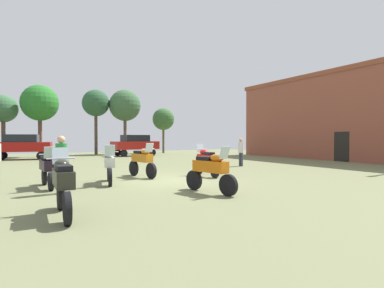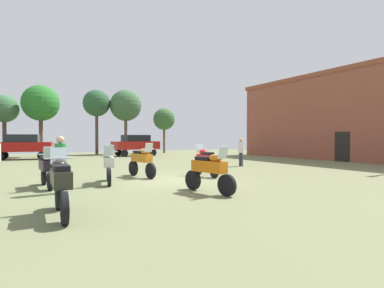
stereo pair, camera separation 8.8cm
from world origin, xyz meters
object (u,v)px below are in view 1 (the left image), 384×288
Objects in this scene: motorcycle_3 at (206,160)px; motorcycle_6 at (63,183)px; car_2 at (135,144)px; motorcycle_1 at (142,160)px; person_3 at (241,150)px; tree_3 at (40,103)px; motorcycle_7 at (47,167)px; motorcycle_4 at (211,170)px; tree_5 at (125,106)px; tree_4 at (3,109)px; tree_2 at (96,104)px; brick_building at (353,116)px; person_2 at (61,160)px; tree_7 at (163,119)px; car_3 at (22,145)px; motorcycle_5 at (109,164)px.

motorcycle_3 is 7.90m from motorcycle_6.
motorcycle_3 is 16.26m from car_2.
motorcycle_1 is 7.28m from person_3.
motorcycle_7 is at bearing -92.53° from tree_3.
person_3 is at bearing 35.21° from motorcycle_6.
motorcycle_4 is 24.31m from tree_5.
tree_4 reaches higher than motorcycle_1.
tree_2 is 8.19m from tree_4.
brick_building reaches higher than motorcycle_1.
tree_7 reaches higher than person_2.
tree_2 is at bearing 174.82° from tree_7.
tree_4 is 15.47m from tree_7.
car_3 reaches higher than motorcycle_4.
tree_3 is at bearing -16.08° from car_3.
motorcycle_7 is at bearing -124.13° from tree_7.
tree_3 is (-3.04, 17.88, 4.11)m from motorcycle_1.
person_3 is at bearing 102.77° from person_2.
motorcycle_6 is 26.03m from tree_2.
car_2 is at bearing -115.20° from motorcycle_4.
motorcycle_6 reaches higher than motorcycle_3.
car_3 is (-9.44, -0.13, 0.00)m from car_2.
tree_5 reaches higher than motorcycle_3.
motorcycle_5 is 23.11m from tree_7.
motorcycle_3 is at bearing 147.31° from motorcycle_1.
tree_7 reaches higher than motorcycle_4.
brick_building reaches higher than motorcycle_4.
motorcycle_1 is 1.17× the size of person_2.
motorcycle_1 is 0.32× the size of tree_3.
person_2 is 0.36× the size of tree_7.
person_2 reaches higher than motorcycle_5.
motorcycle_5 is 2.29m from person_2.
motorcycle_3 is 20.44m from tree_5.
motorcycle_3 is at bearing -109.15° from tree_7.
motorcycle_4 is at bearing 85.05° from motorcycle_1.
motorcycle_1 reaches higher than motorcycle_3.
person_3 is (6.53, 6.56, 0.26)m from motorcycle_4.
motorcycle_3 is at bearing -166.23° from motorcycle_5.
tree_3 is at bearing -96.27° from motorcycle_7.
car_2 is 6.52m from tree_7.
person_3 is (10.93, 7.31, 0.26)m from motorcycle_6.
motorcycle_5 is at bearing 116.52° from person_2.
tree_4 is at bearing -87.63° from motorcycle_4.
motorcycle_6 is 0.33× the size of tree_3.
motorcycle_4 is 5.72m from motorcycle_7.
tree_7 is (9.05, 23.49, 3.08)m from motorcycle_4.
motorcycle_3 is at bearing 165.93° from car_2.
motorcycle_1 is 1.24× the size of person_3.
brick_building reaches higher than car_2.
motorcycle_5 is at bearing -171.04° from brick_building.
tree_3 is 8.18m from tree_5.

